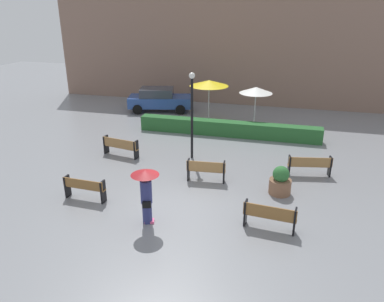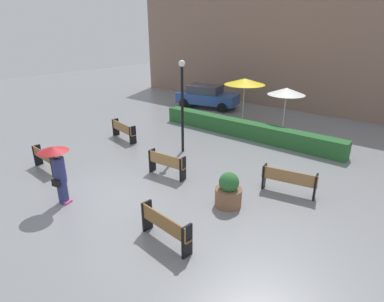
{
  "view_description": "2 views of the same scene",
  "coord_description": "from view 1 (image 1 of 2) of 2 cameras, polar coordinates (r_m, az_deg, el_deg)",
  "views": [
    {
      "loc": [
        3.44,
        -11.15,
        6.89
      ],
      "look_at": [
        -0.21,
        2.75,
        1.17
      ],
      "focal_mm": 34.83,
      "sensor_mm": 36.0,
      "label": 1
    },
    {
      "loc": [
        8.14,
        -5.33,
        5.31
      ],
      "look_at": [
        0.97,
        3.37,
        0.87
      ],
      "focal_mm": 29.46,
      "sensor_mm": 36.0,
      "label": 2
    }
  ],
  "objects": [
    {
      "name": "bench_far_left",
      "position": [
        18.19,
        -10.93,
        0.8
      ],
      "size": [
        1.9,
        0.68,
        0.89
      ],
      "color": "#9E7242",
      "rests_on": "ground"
    },
    {
      "name": "bench_far_right",
      "position": [
        16.57,
        17.6,
        -1.99
      ],
      "size": [
        1.85,
        0.67,
        0.87
      ],
      "color": "#9E7242",
      "rests_on": "ground"
    },
    {
      "name": "lamp_post",
      "position": [
        17.07,
        -0.01,
        6.7
      ],
      "size": [
        0.28,
        0.28,
        4.06
      ],
      "color": "black",
      "rests_on": "ground"
    },
    {
      "name": "pedestrian_with_umbrella",
      "position": [
        12.24,
        -7.07,
        -5.89
      ],
      "size": [
        0.92,
        0.92,
        1.97
      ],
      "color": "navy",
      "rests_on": "ground"
    },
    {
      "name": "parked_car",
      "position": [
        25.67,
        -5.05,
        7.91
      ],
      "size": [
        4.5,
        2.75,
        1.57
      ],
      "color": "#28478C",
      "rests_on": "ground"
    },
    {
      "name": "building_facade",
      "position": [
        27.52,
        7.75,
        15.48
      ],
      "size": [
        28.0,
        1.2,
        8.01
      ],
      "primitive_type": "cube",
      "color": "#846656",
      "rests_on": "ground"
    },
    {
      "name": "patio_umbrella_white",
      "position": [
        21.93,
        9.77,
        9.16
      ],
      "size": [
        1.9,
        1.9,
        2.43
      ],
      "color": "silver",
      "rests_on": "ground"
    },
    {
      "name": "bench_near_left",
      "position": [
        14.47,
        -16.17,
        -5.34
      ],
      "size": [
        1.66,
        0.4,
        0.86
      ],
      "color": "olive",
      "rests_on": "ground"
    },
    {
      "name": "patio_umbrella_yellow",
      "position": [
        23.07,
        2.63,
        10.34
      ],
      "size": [
        2.38,
        2.38,
        2.54
      ],
      "color": "silver",
      "rests_on": "ground"
    },
    {
      "name": "hedge_strip",
      "position": [
        20.82,
        5.52,
        3.45
      ],
      "size": [
        10.07,
        0.7,
        0.82
      ],
      "primitive_type": "cube",
      "color": "#28602D",
      "rests_on": "ground"
    },
    {
      "name": "bench_mid_center",
      "position": [
        15.31,
        2.16,
        -2.83
      ],
      "size": [
        1.62,
        0.48,
        0.91
      ],
      "color": "#9E7242",
      "rests_on": "ground"
    },
    {
      "name": "bench_near_right",
      "position": [
        12.42,
        11.8,
        -9.62
      ],
      "size": [
        1.72,
        0.48,
        0.9
      ],
      "color": "olive",
      "rests_on": "ground"
    },
    {
      "name": "planter_pot",
      "position": [
        14.77,
        13.37,
        -4.62
      ],
      "size": [
        0.85,
        0.85,
        1.14
      ],
      "color": "brown",
      "rests_on": "ground"
    },
    {
      "name": "ground_plane",
      "position": [
        13.55,
        -2.11,
        -8.89
      ],
      "size": [
        60.0,
        60.0,
        0.0
      ],
      "primitive_type": "plane",
      "color": "gray"
    }
  ]
}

